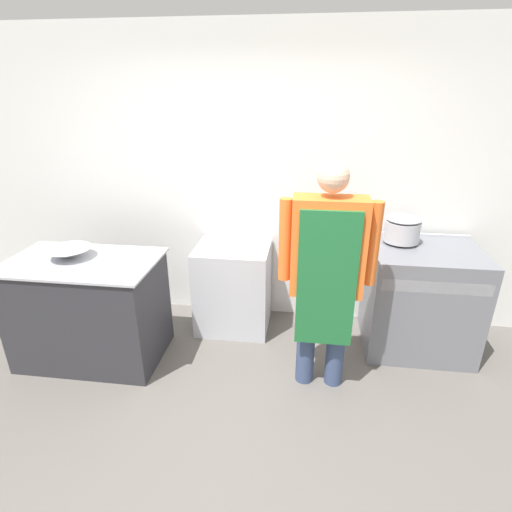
{
  "coord_description": "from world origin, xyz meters",
  "views": [
    {
      "loc": [
        0.45,
        -1.86,
        2.16
      ],
      "look_at": [
        0.08,
        0.97,
        0.96
      ],
      "focal_mm": 28.0,
      "sensor_mm": 36.0,
      "label": 1
    }
  ],
  "objects_px": {
    "person_cook": "(327,267)",
    "stock_pot": "(402,228)",
    "fridge_unit": "(233,287)",
    "stove": "(419,299)",
    "mixing_bowl": "(69,253)"
  },
  "relations": [
    {
      "from": "person_cook",
      "to": "mixing_bowl",
      "type": "relative_size",
      "value": 4.84
    },
    {
      "from": "fridge_unit",
      "to": "person_cook",
      "type": "bearing_deg",
      "value": -41.52
    },
    {
      "from": "fridge_unit",
      "to": "stock_pot",
      "type": "bearing_deg",
      "value": 0.88
    },
    {
      "from": "fridge_unit",
      "to": "mixing_bowl",
      "type": "bearing_deg",
      "value": -154.53
    },
    {
      "from": "person_cook",
      "to": "stock_pot",
      "type": "relative_size",
      "value": 5.89
    },
    {
      "from": "stock_pot",
      "to": "stove",
      "type": "bearing_deg",
      "value": -32.52
    },
    {
      "from": "stove",
      "to": "mixing_bowl",
      "type": "bearing_deg",
      "value": -170.63
    },
    {
      "from": "fridge_unit",
      "to": "stock_pot",
      "type": "xyz_separation_m",
      "value": [
        1.47,
        0.02,
        0.65
      ]
    },
    {
      "from": "mixing_bowl",
      "to": "person_cook",
      "type": "bearing_deg",
      "value": -3.89
    },
    {
      "from": "stock_pot",
      "to": "fridge_unit",
      "type": "bearing_deg",
      "value": -179.12
    },
    {
      "from": "stove",
      "to": "fridge_unit",
      "type": "relative_size",
      "value": 1.15
    },
    {
      "from": "person_cook",
      "to": "mixing_bowl",
      "type": "bearing_deg",
      "value": 176.11
    },
    {
      "from": "fridge_unit",
      "to": "person_cook",
      "type": "xyz_separation_m",
      "value": [
        0.81,
        -0.72,
        0.59
      ]
    },
    {
      "from": "fridge_unit",
      "to": "stock_pot",
      "type": "distance_m",
      "value": 1.6
    },
    {
      "from": "fridge_unit",
      "to": "person_cook",
      "type": "height_order",
      "value": "person_cook"
    }
  ]
}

